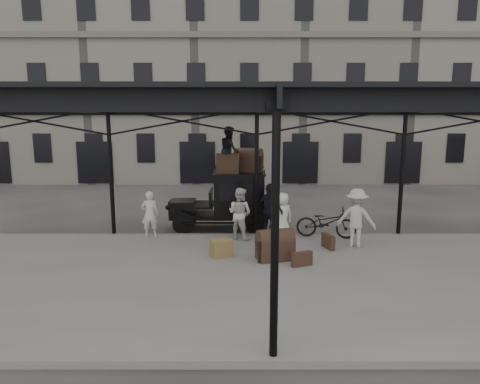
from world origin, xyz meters
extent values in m
plane|color=#383533|center=(0.00, 0.00, 0.00)|extent=(120.00, 120.00, 0.00)
cube|color=slate|center=(0.00, -2.00, 0.07)|extent=(28.00, 8.00, 0.15)
cylinder|color=black|center=(0.00, 2.00, 2.15)|extent=(0.14, 0.14, 4.30)
cylinder|color=black|center=(0.00, -5.80, 2.15)|extent=(0.14, 0.14, 4.30)
cube|color=black|center=(0.00, 2.00, 4.48)|extent=(22.00, 0.10, 0.45)
cube|color=black|center=(0.00, -5.80, 4.48)|extent=(22.00, 0.10, 0.45)
cube|color=black|center=(0.00, -1.70, 4.65)|extent=(22.50, 9.00, 0.08)
cube|color=silver|center=(0.00, -1.70, 4.72)|extent=(18.00, 7.00, 0.04)
cube|color=slate|center=(0.00, 18.00, 7.00)|extent=(64.00, 8.00, 14.00)
cylinder|color=black|center=(-2.60, 2.37, 0.40)|extent=(0.80, 0.10, 0.80)
cylinder|color=black|center=(-2.60, 3.81, 0.40)|extent=(0.80, 0.10, 0.80)
cylinder|color=black|center=(0.00, 2.37, 0.40)|extent=(0.80, 0.10, 0.80)
cylinder|color=black|center=(0.00, 3.81, 0.40)|extent=(0.80, 0.10, 0.80)
cube|color=black|center=(-1.35, 3.09, 0.55)|extent=(3.60, 1.25, 0.12)
cube|color=black|center=(-2.70, 3.09, 0.85)|extent=(0.90, 1.00, 0.55)
cube|color=black|center=(-3.17, 3.09, 0.85)|extent=(0.06, 0.70, 0.55)
cube|color=black|center=(-1.90, 3.09, 0.95)|extent=(0.70, 1.30, 0.10)
cube|color=black|center=(-0.60, 3.09, 1.35)|extent=(1.80, 1.45, 1.55)
cube|color=black|center=(-0.60, 2.36, 1.55)|extent=(1.40, 0.02, 0.60)
cube|color=black|center=(-0.60, 3.09, 2.15)|extent=(1.90, 1.55, 0.06)
imported|color=beige|center=(-3.62, 1.56, 0.94)|extent=(0.64, 0.47, 1.59)
imported|color=beige|center=(-0.58, 1.35, 1.02)|extent=(1.07, 1.01, 1.74)
imported|color=silver|center=(0.85, 1.39, 0.93)|extent=(0.91, 0.77, 1.57)
imported|color=black|center=(0.45, 1.53, 1.08)|extent=(1.09, 1.09, 1.85)
imported|color=beige|center=(3.08, 0.49, 1.07)|extent=(1.36, 1.07, 1.84)
imported|color=black|center=(2.35, 1.50, 0.67)|extent=(2.09, 1.08, 1.05)
imported|color=black|center=(-0.95, 2.99, 3.02)|extent=(0.75, 0.90, 1.69)
cube|color=olive|center=(-1.11, -0.50, 0.40)|extent=(0.73, 0.65, 0.50)
cube|color=#432D1F|center=(2.18, 0.25, 0.38)|extent=(0.34, 0.62, 0.45)
cube|color=#432D1F|center=(1.13, -1.34, 0.35)|extent=(0.61, 0.37, 0.40)
camera|label=1|loc=(-0.57, -12.55, 4.18)|focal=32.00mm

